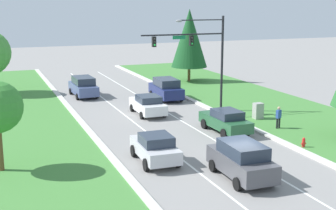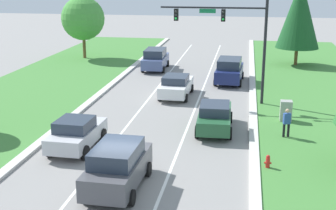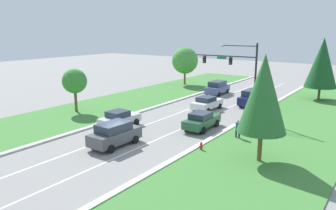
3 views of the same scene
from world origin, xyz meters
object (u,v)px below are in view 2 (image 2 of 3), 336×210
slate_blue_suv (155,59)px  navy_suv (229,70)px  conifer_far_right_tree (299,13)px  silver_sedan (77,133)px  fire_hydrant (268,162)px  white_sedan (176,86)px  forest_sedan (215,116)px  pedestrian (287,122)px  oak_near_left_tree (83,19)px  traffic_signal_mast (235,27)px  graphite_suv (118,166)px  utility_cabinet (286,111)px

slate_blue_suv → navy_suv: bearing=-33.0°
conifer_far_right_tree → silver_sedan: bearing=-118.0°
fire_hydrant → slate_blue_suv: bearing=113.7°
white_sedan → forest_sedan: forest_sedan is taller
slate_blue_suv → navy_suv: (7.07, -4.25, 0.03)m
forest_sedan → pedestrian: 4.05m
conifer_far_right_tree → oak_near_left_tree: bearing=179.3°
white_sedan → fire_hydrant: size_ratio=6.73×
pedestrian → slate_blue_suv: bearing=-75.9°
traffic_signal_mast → graphite_suv: traffic_signal_mast is taller
fire_hydrant → graphite_suv: bearing=-153.9°
silver_sedan → utility_cabinet: size_ratio=3.22×
slate_blue_suv → forest_sedan: size_ratio=1.04×
graphite_suv → white_sedan: bearing=90.9°
white_sedan → pedestrian: 10.77m
slate_blue_suv → oak_near_left_tree: 10.07m
oak_near_left_tree → silver_sedan: bearing=-71.6°
traffic_signal_mast → white_sedan: 6.24m
silver_sedan → conifer_far_right_tree: 28.58m
traffic_signal_mast → utility_cabinet: traffic_signal_mast is taller
silver_sedan → oak_near_left_tree: 26.81m
utility_cabinet → conifer_far_right_tree: bearing=83.0°
fire_hydrant → oak_near_left_tree: (-18.08, 26.21, 3.86)m
traffic_signal_mast → navy_suv: bearing=94.5°
forest_sedan → navy_suv: bearing=86.8°
traffic_signal_mast → white_sedan: size_ratio=1.70×
white_sedan → navy_suv: bearing=56.6°
forest_sedan → graphite_suv: 8.94m
graphite_suv → utility_cabinet: graphite_suv is taller
pedestrian → conifer_far_right_tree: conifer_far_right_tree is taller
graphite_suv → navy_suv: (3.82, 20.69, 0.01)m
traffic_signal_mast → navy_suv: (-0.50, 6.43, -4.28)m
traffic_signal_mast → navy_suv: size_ratio=1.60×
oak_near_left_tree → conifer_far_right_tree: 21.71m
traffic_signal_mast → fire_hydrant: size_ratio=11.44×
silver_sedan → slate_blue_suv: bearing=91.8°
traffic_signal_mast → navy_suv: 7.74m
silver_sedan → pedestrian: size_ratio=2.53×
slate_blue_suv → silver_sedan: 20.86m
utility_cabinet → conifer_far_right_tree: size_ratio=0.16×
silver_sedan → white_sedan: bearing=75.0°
navy_suv → fire_hydrant: navy_suv is taller
forest_sedan → navy_suv: 12.47m
traffic_signal_mast → fire_hydrant: bearing=-79.8°
forest_sedan → conifer_far_right_tree: size_ratio=0.57×
navy_suv → fire_hydrant: (2.52, -17.59, -0.68)m
slate_blue_suv → utility_cabinet: (10.93, -14.35, -0.33)m
traffic_signal_mast → slate_blue_suv: bearing=125.3°
graphite_suv → traffic_signal_mast: bearing=74.6°
traffic_signal_mast → forest_sedan: traffic_signal_mast is taller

